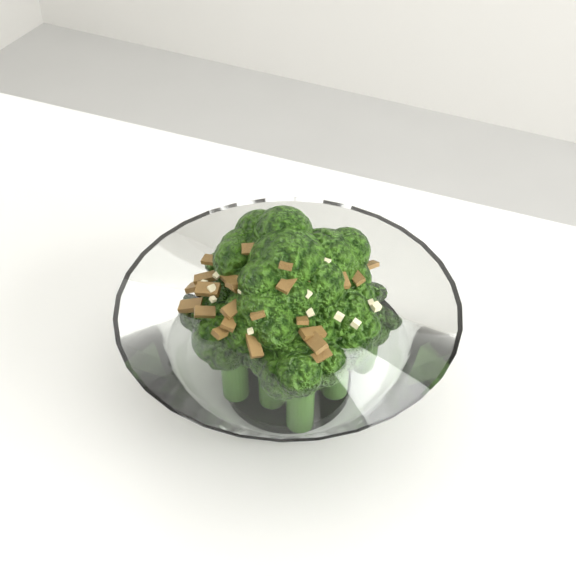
% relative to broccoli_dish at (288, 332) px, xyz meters
% --- Properties ---
extents(broccoli_dish, '(0.21, 0.21, 0.13)m').
position_rel_broccoli_dish_xyz_m(broccoli_dish, '(0.00, 0.00, 0.00)').
color(broccoli_dish, white).
rests_on(broccoli_dish, table).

